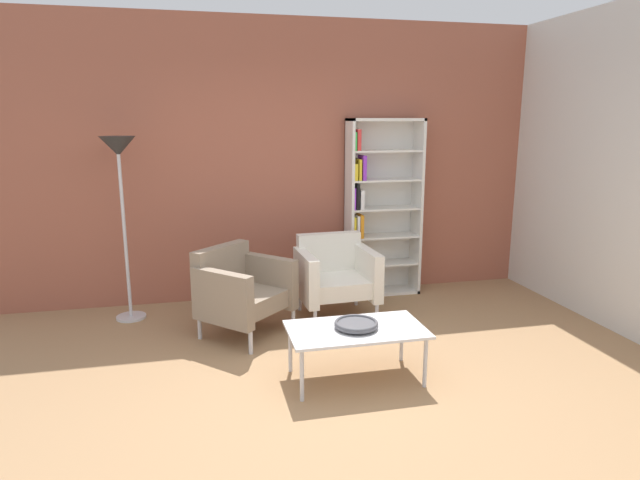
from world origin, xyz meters
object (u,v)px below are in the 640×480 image
decorative_bowl (356,324)px  floor_lamp_torchiere (120,168)px  bookshelf_tall (377,210)px  armchair_by_bookshelf (241,289)px  coffee_table_low (356,332)px  armchair_near_window (335,274)px

decorative_bowl → floor_lamp_torchiere: size_ratio=0.18×
bookshelf_tall → floor_lamp_torchiere: 2.64m
armchair_by_bookshelf → bookshelf_tall: bearing=-14.8°
decorative_bowl → armchair_by_bookshelf: (-0.75, 1.08, -0.02)m
floor_lamp_torchiere → decorative_bowl: bearing=-44.1°
coffee_table_low → decorative_bowl: decorative_bowl is taller
decorative_bowl → floor_lamp_torchiere: 2.65m
decorative_bowl → bookshelf_tall: bearing=67.4°
decorative_bowl → armchair_near_window: bearing=82.0°
floor_lamp_torchiere → armchair_near_window: bearing=-10.4°
decorative_bowl → floor_lamp_torchiere: (-1.76, 1.71, 1.01)m
bookshelf_tall → armchair_by_bookshelf: bookshelf_tall is taller
bookshelf_tall → armchair_by_bookshelf: 1.86m
armchair_near_window → decorative_bowl: bearing=-100.9°
bookshelf_tall → floor_lamp_torchiere: bearing=-174.6°
armchair_near_window → armchair_by_bookshelf: 0.97m
armchair_by_bookshelf → floor_lamp_torchiere: (-1.02, 0.63, 1.03)m
armchair_near_window → armchair_by_bookshelf: same height
bookshelf_tall → coffee_table_low: bookshelf_tall is taller
coffee_table_low → decorative_bowl: size_ratio=3.12×
coffee_table_low → floor_lamp_torchiere: (-1.76, 1.71, 1.08)m
bookshelf_tall → decorative_bowl: bearing=-112.6°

